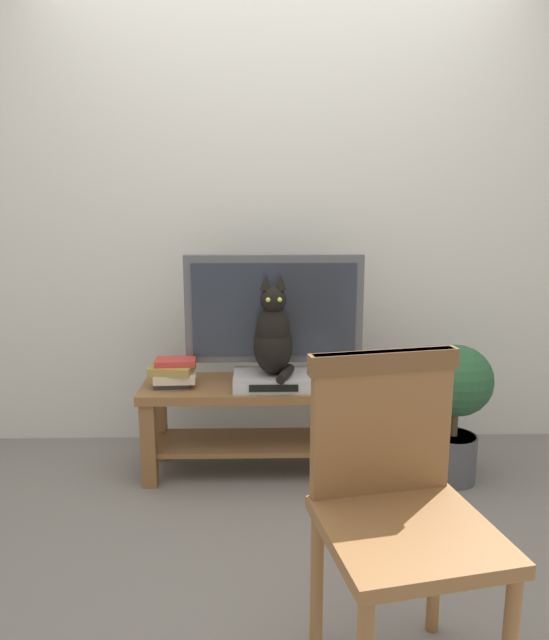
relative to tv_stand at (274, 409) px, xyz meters
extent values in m
plane|color=slate|center=(0.02, -0.61, -0.33)|extent=(12.00, 12.00, 0.00)
cube|color=beige|center=(0.02, 0.50, 1.07)|extent=(7.00, 0.12, 2.80)
cube|color=brown|center=(0.00, 0.00, 0.11)|extent=(1.30, 0.40, 0.04)
cube|color=brown|center=(-0.60, -0.15, -0.12)|extent=(0.07, 0.07, 0.42)
cube|color=brown|center=(0.60, -0.15, -0.12)|extent=(0.07, 0.07, 0.42)
cube|color=brown|center=(-0.60, 0.15, -0.12)|extent=(0.07, 0.07, 0.42)
cube|color=brown|center=(0.60, 0.15, -0.12)|extent=(0.07, 0.07, 0.42)
cube|color=brown|center=(0.00, 0.00, -0.17)|extent=(1.20, 0.32, 0.02)
cube|color=#4C4C51|center=(0.00, 0.06, 0.15)|extent=(0.29, 0.20, 0.03)
cube|color=#4C4C51|center=(0.00, 0.06, 0.20)|extent=(0.06, 0.04, 0.07)
cube|color=#4C4C51|center=(0.00, 0.06, 0.50)|extent=(0.87, 0.05, 0.53)
cube|color=#232833|center=(0.00, 0.04, 0.50)|extent=(0.80, 0.01, 0.45)
sphere|color=#2672F2|center=(0.42, 0.03, 0.25)|extent=(0.01, 0.01, 0.01)
cube|color=#ADADB2|center=(-0.01, -0.05, 0.17)|extent=(0.38, 0.25, 0.07)
cube|color=black|center=(-0.01, -0.18, 0.17)|extent=(0.23, 0.01, 0.03)
ellipsoid|color=black|center=(-0.01, -0.05, 0.34)|extent=(0.19, 0.24, 0.27)
ellipsoid|color=black|center=(-0.01, -0.08, 0.42)|extent=(0.16, 0.16, 0.24)
sphere|color=black|center=(-0.01, -0.09, 0.57)|extent=(0.12, 0.12, 0.12)
cone|color=black|center=(-0.04, -0.09, 0.65)|extent=(0.06, 0.06, 0.07)
cone|color=black|center=(0.03, -0.09, 0.65)|extent=(0.06, 0.06, 0.07)
sphere|color=#B2C64C|center=(-0.03, -0.15, 0.58)|extent=(0.02, 0.02, 0.02)
sphere|color=#B2C64C|center=(0.02, -0.15, 0.58)|extent=(0.02, 0.02, 0.02)
cylinder|color=black|center=(0.05, -0.14, 0.22)|extent=(0.09, 0.20, 0.04)
cylinder|color=brown|center=(0.10, -1.22, -0.10)|extent=(0.04, 0.04, 0.46)
cylinder|color=brown|center=(0.48, -1.14, -0.10)|extent=(0.04, 0.04, 0.46)
cube|color=brown|center=(0.33, -1.37, 0.15)|extent=(0.53, 0.53, 0.04)
cube|color=brown|center=(0.29, -1.17, 0.39)|extent=(0.42, 0.12, 0.43)
cube|color=brown|center=(0.29, -1.17, 0.57)|extent=(0.45, 0.13, 0.06)
cube|color=#2D2D33|center=(-0.50, -0.03, 0.15)|extent=(0.18, 0.14, 0.02)
cube|color=beige|center=(-0.48, -0.03, 0.18)|extent=(0.20, 0.15, 0.04)
cube|color=olive|center=(-0.50, -0.02, 0.22)|extent=(0.22, 0.19, 0.04)
cube|color=#B2332D|center=(-0.48, -0.02, 0.25)|extent=(0.20, 0.13, 0.03)
cylinder|color=#47474C|center=(0.86, -0.12, -0.21)|extent=(0.23, 0.23, 0.23)
cylinder|color=#332319|center=(0.86, -0.12, -0.10)|extent=(0.21, 0.21, 0.02)
cylinder|color=#4C3823|center=(0.86, -0.12, -0.02)|extent=(0.04, 0.04, 0.14)
sphere|color=#234C2D|center=(0.86, -0.12, 0.18)|extent=(0.34, 0.34, 0.34)
camera|label=1|loc=(-0.06, -2.80, 1.03)|focal=33.35mm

